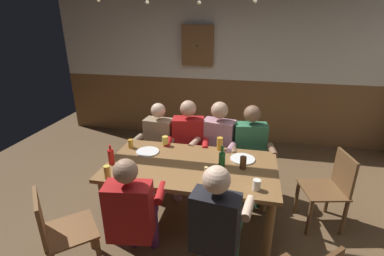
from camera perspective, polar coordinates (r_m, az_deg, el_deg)
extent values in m
plane|color=brown|center=(3.39, -0.56, -19.80)|extent=(7.43, 7.43, 0.00)
cube|color=silver|center=(5.26, 6.02, 18.11)|extent=(6.19, 0.12, 1.54)
cube|color=brown|center=(5.51, 5.48, 3.97)|extent=(6.19, 0.12, 1.16)
cube|color=brown|center=(3.03, -0.22, -7.78)|extent=(1.81, 0.99, 0.04)
cylinder|color=brown|center=(3.17, -17.16, -15.69)|extent=(0.08, 0.08, 0.74)
cylinder|color=brown|center=(2.88, 15.24, -19.94)|extent=(0.08, 0.08, 0.74)
cylinder|color=brown|center=(3.79, -11.30, -8.50)|extent=(0.08, 0.08, 0.74)
cylinder|color=brown|center=(3.54, 14.65, -11.11)|extent=(0.08, 0.08, 0.74)
cube|color=#997F60|center=(3.88, -6.63, -1.75)|extent=(0.40, 0.25, 0.50)
sphere|color=beige|center=(3.75, -6.88, 3.58)|extent=(0.19, 0.19, 0.19)
cylinder|color=black|center=(3.81, -5.93, -6.06)|extent=(0.17, 0.44, 0.13)
cylinder|color=black|center=(3.89, -8.83, -5.61)|extent=(0.17, 0.44, 0.13)
cylinder|color=black|center=(3.77, -7.01, -11.12)|extent=(0.10, 0.10, 0.42)
cylinder|color=black|center=(3.85, -9.95, -10.55)|extent=(0.10, 0.10, 0.42)
cylinder|color=#997F60|center=(3.58, -4.90, -3.30)|extent=(0.10, 0.29, 0.08)
cylinder|color=#997F60|center=(3.75, -11.25, -2.44)|extent=(0.10, 0.29, 0.08)
cube|color=#AD1919|center=(3.77, -0.75, -1.95)|extent=(0.44, 0.28, 0.55)
sphere|color=tan|center=(3.63, -0.79, 3.99)|extent=(0.21, 0.21, 0.21)
cylinder|color=#B78493|center=(3.74, 0.81, -6.51)|extent=(0.19, 0.43, 0.13)
cylinder|color=#B78493|center=(3.75, -2.64, -6.40)|extent=(0.19, 0.43, 0.13)
cylinder|color=#B78493|center=(3.70, 0.61, -11.72)|extent=(0.10, 0.10, 0.42)
cylinder|color=#B78493|center=(3.71, -2.93, -11.58)|extent=(0.10, 0.10, 0.42)
cylinder|color=#AD1919|center=(3.52, 2.73, -3.30)|extent=(0.12, 0.29, 0.08)
cylinder|color=#AD1919|center=(3.55, -4.86, -3.08)|extent=(0.12, 0.29, 0.08)
cube|color=#B78493|center=(3.71, 5.39, -2.47)|extent=(0.44, 0.31, 0.55)
sphere|color=tan|center=(3.56, 5.62, 3.60)|extent=(0.22, 0.22, 0.22)
cylinder|color=#2D4C84|center=(3.68, 6.28, -7.13)|extent=(0.20, 0.40, 0.13)
cylinder|color=#2D4C84|center=(3.74, 2.98, -6.52)|extent=(0.20, 0.40, 0.13)
cylinder|color=#2D4C84|center=(3.66, 5.20, -12.16)|extent=(0.10, 0.10, 0.42)
cylinder|color=#2D4C84|center=(3.72, 1.86, -11.45)|extent=(0.10, 0.10, 0.42)
cylinder|color=#B78493|center=(3.42, 7.81, -4.26)|extent=(0.13, 0.29, 0.08)
cylinder|color=tan|center=(3.55, 0.55, -3.02)|extent=(0.13, 0.29, 0.08)
cube|color=#33724C|center=(3.70, 11.66, -3.05)|extent=(0.43, 0.27, 0.53)
sphere|color=brown|center=(3.55, 12.14, 2.84)|extent=(0.21, 0.21, 0.21)
cylinder|color=#33724C|center=(3.71, 13.37, -7.42)|extent=(0.18, 0.39, 0.13)
cylinder|color=#33724C|center=(3.67, 9.92, -7.41)|extent=(0.18, 0.39, 0.13)
cylinder|color=#33724C|center=(3.69, 13.47, -12.50)|extent=(0.10, 0.10, 0.42)
cylinder|color=#33724C|center=(3.65, 9.95, -12.54)|extent=(0.10, 0.10, 0.42)
cylinder|color=brown|center=(3.51, 15.97, -4.37)|extent=(0.12, 0.29, 0.08)
cylinder|color=brown|center=(3.44, 8.38, -4.29)|extent=(0.12, 0.29, 0.08)
cube|color=#AD1919|center=(2.51, -12.58, -16.22)|extent=(0.41, 0.27, 0.52)
sphere|color=#9E755B|center=(2.30, -13.37, -8.51)|extent=(0.20, 0.20, 0.20)
cylinder|color=#6B2D66|center=(2.81, -13.44, -17.92)|extent=(0.19, 0.44, 0.13)
cylinder|color=#6B2D66|center=(2.76, -8.99, -18.37)|extent=(0.19, 0.44, 0.13)
cylinder|color=#6B2D66|center=(3.14, -11.83, -19.28)|extent=(0.10, 0.10, 0.42)
cylinder|color=#6B2D66|center=(3.09, -7.80, -19.67)|extent=(0.10, 0.10, 0.42)
cylinder|color=#AD1919|center=(2.76, -15.77, -12.19)|extent=(0.12, 0.29, 0.08)
cylinder|color=#AD1919|center=(2.65, -6.38, -12.93)|extent=(0.12, 0.29, 0.08)
cube|color=black|center=(2.35, 4.68, -18.70)|extent=(0.40, 0.27, 0.53)
sphere|color=beige|center=(2.12, 5.01, -10.41)|extent=(0.21, 0.21, 0.21)
cylinder|color=#33724C|center=(2.65, 3.22, -20.14)|extent=(0.19, 0.44, 0.13)
cylinder|color=#33724C|center=(2.61, 7.88, -21.05)|extent=(0.19, 0.44, 0.13)
cylinder|color=#33724C|center=(2.98, 4.40, -21.42)|extent=(0.10, 0.10, 0.42)
cylinder|color=#33724C|center=(2.95, 8.59, -22.22)|extent=(0.10, 0.10, 0.42)
cylinder|color=black|center=(2.57, 1.42, -13.88)|extent=(0.12, 0.29, 0.08)
cylinder|color=beige|center=(2.49, 11.33, -15.64)|extent=(0.12, 0.29, 0.08)
cube|color=brown|center=(3.52, 24.98, -11.27)|extent=(0.52, 0.52, 0.02)
cube|color=brown|center=(3.50, 28.53, -7.91)|extent=(0.11, 0.39, 0.42)
cylinder|color=brown|center=(3.43, 22.71, -16.47)|extent=(0.04, 0.04, 0.44)
cylinder|color=brown|center=(3.71, 20.48, -12.96)|extent=(0.04, 0.04, 0.44)
cylinder|color=brown|center=(3.59, 28.50, -15.68)|extent=(0.04, 0.04, 0.44)
cylinder|color=brown|center=(3.86, 25.88, -12.43)|extent=(0.04, 0.04, 0.44)
cube|color=brown|center=(2.91, -23.56, -18.58)|extent=(0.62, 0.62, 0.02)
cube|color=brown|center=(2.78, -28.45, -15.83)|extent=(0.29, 0.32, 0.42)
cylinder|color=brown|center=(3.21, -19.89, -19.01)|extent=(0.04, 0.04, 0.44)
cylinder|color=brown|center=(2.92, -18.29, -23.50)|extent=(0.04, 0.04, 0.44)
cylinder|color=brown|center=(3.20, -26.96, -20.37)|extent=(0.04, 0.04, 0.44)
cylinder|color=#F9E08C|center=(2.83, 2.88, -8.61)|extent=(0.04, 0.04, 0.08)
cylinder|color=white|center=(3.31, -8.98, -4.77)|extent=(0.26, 0.26, 0.01)
cylinder|color=white|center=(3.16, 10.23, -6.20)|extent=(0.27, 0.27, 0.01)
cylinder|color=red|center=(3.11, -16.10, -5.69)|extent=(0.06, 0.06, 0.17)
cylinder|color=red|center=(3.06, -16.31, -3.85)|extent=(0.02, 0.02, 0.06)
cylinder|color=#195923|center=(2.96, 6.09, -6.48)|extent=(0.07, 0.07, 0.15)
cylinder|color=#195923|center=(2.91, 6.18, -4.43)|extent=(0.03, 0.03, 0.08)
cylinder|color=gold|center=(3.33, 5.67, -3.18)|extent=(0.07, 0.07, 0.15)
cylinder|color=#4C2D19|center=(2.96, 10.33, -6.96)|extent=(0.07, 0.07, 0.14)
cylinder|color=#E5C64C|center=(2.86, -16.82, -8.60)|extent=(0.06, 0.06, 0.14)
cylinder|color=white|center=(2.66, 12.98, -11.16)|extent=(0.07, 0.07, 0.10)
cylinder|color=#E5C64C|center=(3.44, -5.46, -2.64)|extent=(0.07, 0.07, 0.12)
cylinder|color=gold|center=(3.45, -12.34, -3.12)|extent=(0.06, 0.06, 0.11)
cube|color=brown|center=(5.20, 1.19, 16.40)|extent=(0.56, 0.12, 0.70)
sphere|color=black|center=(5.13, 1.03, 16.33)|extent=(0.03, 0.03, 0.03)
sphere|color=#F9EAB2|center=(3.41, -18.46, 23.37)|extent=(0.04, 0.04, 0.04)
sphere|color=#F9EAB2|center=(3.18, -9.09, 23.90)|extent=(0.04, 0.04, 0.04)
sphere|color=#F9EAB2|center=(3.04, 1.47, 24.10)|extent=(0.04, 0.04, 0.04)
sphere|color=#F9EAB2|center=(2.99, 12.71, 23.83)|extent=(0.04, 0.04, 0.04)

